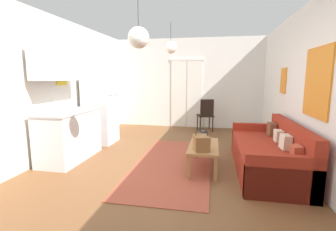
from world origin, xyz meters
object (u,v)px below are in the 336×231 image
object	(u,v)px
couch	(271,155)
coffee_table	(204,148)
refrigerator	(100,106)
accent_chair	(206,114)
bamboo_vase	(204,136)
handbag	(201,143)
pendant_lamp_near	(139,38)
pendant_lamp_far	(171,47)

from	to	relation	value
couch	coffee_table	size ratio (longest dim) A/B	2.09
couch	refrigerator	distance (m)	3.75
accent_chair	refrigerator	bearing A→B (deg)	17.77
bamboo_vase	handbag	world-z (taller)	bamboo_vase
bamboo_vase	pendant_lamp_near	xyz separation A→B (m)	(-0.81, -1.09, 1.52)
coffee_table	pendant_lamp_far	bearing A→B (deg)	121.64
accent_chair	pendant_lamp_near	xyz separation A→B (m)	(-0.75, -3.77, 1.51)
bamboo_vase	pendant_lamp_near	bearing A→B (deg)	-126.61
coffee_table	pendant_lamp_near	distance (m)	2.05
accent_chair	pendant_lamp_near	distance (m)	4.14
accent_chair	pendant_lamp_far	xyz separation A→B (m)	(-0.72, -1.63, 1.65)
bamboo_vase	couch	bearing A→B (deg)	-5.90
coffee_table	refrigerator	bearing A→B (deg)	153.12
coffee_table	pendant_lamp_far	xyz separation A→B (m)	(-0.79, 1.28, 1.80)
handbag	accent_chair	bearing A→B (deg)	90.77
couch	accent_chair	size ratio (longest dim) A/B	2.37
coffee_table	refrigerator	xyz separation A→B (m)	(-2.44, 1.24, 0.51)
couch	pendant_lamp_far	distance (m)	2.90
couch	bamboo_vase	size ratio (longest dim) A/B	5.28
coffee_table	bamboo_vase	size ratio (longest dim) A/B	2.53
coffee_table	handbag	bearing A→B (deg)	-95.07
couch	pendant_lamp_near	size ratio (longest dim) A/B	2.75
refrigerator	accent_chair	world-z (taller)	refrigerator
coffee_table	handbag	size ratio (longest dim) A/B	3.02
couch	refrigerator	xyz separation A→B (m)	(-3.52, 1.12, 0.59)
accent_chair	pendant_lamp_near	world-z (taller)	pendant_lamp_near
handbag	accent_chair	distance (m)	3.21
couch	handbag	distance (m)	1.21
pendant_lamp_near	handbag	bearing A→B (deg)	35.29
pendant_lamp_near	couch	bearing A→B (deg)	27.15
couch	pendant_lamp_far	size ratio (longest dim) A/B	3.34
accent_chair	handbag	bearing A→B (deg)	73.31
couch	accent_chair	world-z (taller)	accent_chair
bamboo_vase	pendant_lamp_far	world-z (taller)	pendant_lamp_far
coffee_table	bamboo_vase	world-z (taller)	bamboo_vase
coffee_table	pendant_lamp_near	xyz separation A→B (m)	(-0.82, -0.86, 1.67)
couch	bamboo_vase	bearing A→B (deg)	174.10
handbag	pendant_lamp_near	distance (m)	1.79
refrigerator	pendant_lamp_far	distance (m)	2.09
couch	handbag	size ratio (longest dim) A/B	6.31
refrigerator	couch	bearing A→B (deg)	-17.67
coffee_table	accent_chair	size ratio (longest dim) A/B	1.13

